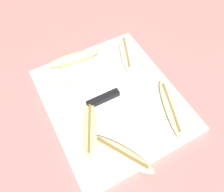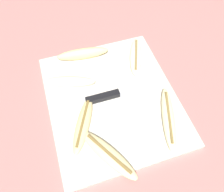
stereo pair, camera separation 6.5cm
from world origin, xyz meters
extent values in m
plane|color=#B76B66|center=(0.00, 0.00, 0.00)|extent=(4.00, 4.00, 0.00)
cube|color=beige|center=(0.00, 0.00, 0.01)|extent=(0.44, 0.38, 0.01)
cube|color=black|center=(-0.01, -0.03, 0.02)|extent=(0.02, 0.10, 0.02)
cube|color=#B7BABF|center=(0.00, 0.10, 0.01)|extent=(0.02, 0.16, 0.00)
ellipsoid|color=beige|center=(0.12, 0.13, 0.02)|extent=(0.20, 0.10, 0.02)
cube|color=olive|center=(0.12, 0.13, 0.03)|extent=(0.15, 0.06, 0.00)
ellipsoid|color=#DBC684|center=(0.06, -0.10, 0.02)|extent=(0.17, 0.11, 0.02)
cube|color=brown|center=(0.06, -0.10, 0.03)|extent=(0.13, 0.07, 0.00)
ellipsoid|color=#EDD689|center=(-0.18, -0.04, 0.03)|extent=(0.05, 0.17, 0.04)
ellipsoid|color=beige|center=(-0.13, 0.13, 0.02)|extent=(0.17, 0.10, 0.02)
cube|color=olive|center=(-0.13, 0.13, 0.03)|extent=(0.13, 0.06, 0.00)
ellipsoid|color=beige|center=(0.16, -0.06, 0.02)|extent=(0.18, 0.13, 0.02)
cube|color=brown|center=(0.16, -0.06, 0.03)|extent=(0.13, 0.08, 0.00)
ellipsoid|color=beige|center=(-0.09, -0.11, 0.03)|extent=(0.08, 0.16, 0.03)
camera|label=1|loc=(0.30, -0.16, 0.57)|focal=35.00mm
camera|label=2|loc=(0.33, -0.11, 0.57)|focal=35.00mm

